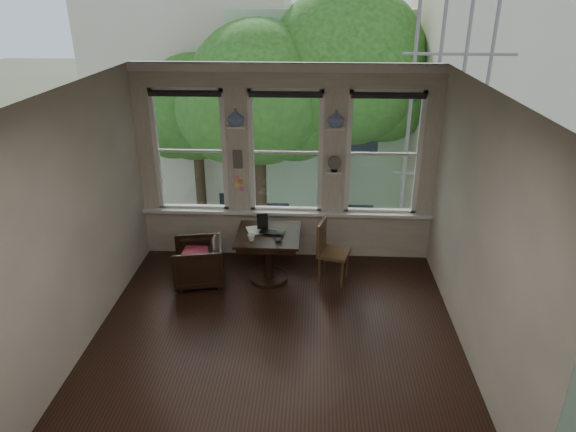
# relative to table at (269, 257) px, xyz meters

# --- Properties ---
(ground) EXTENTS (4.50, 4.50, 0.00)m
(ground) POSITION_rel_table_xyz_m (0.21, -1.38, -0.38)
(ground) COLOR black
(ground) RESTS_ON ground
(ceiling) EXTENTS (4.50, 4.50, 0.00)m
(ceiling) POSITION_rel_table_xyz_m (0.21, -1.38, 2.62)
(ceiling) COLOR silver
(ceiling) RESTS_ON ground
(wall_back) EXTENTS (4.50, 0.00, 4.50)m
(wall_back) POSITION_rel_table_xyz_m (0.21, 0.87, 1.12)
(wall_back) COLOR beige
(wall_back) RESTS_ON ground
(wall_front) EXTENTS (4.50, 0.00, 4.50)m
(wall_front) POSITION_rel_table_xyz_m (0.21, -3.63, 1.12)
(wall_front) COLOR beige
(wall_front) RESTS_ON ground
(wall_left) EXTENTS (0.00, 4.50, 4.50)m
(wall_left) POSITION_rel_table_xyz_m (-2.04, -1.38, 1.12)
(wall_left) COLOR beige
(wall_left) RESTS_ON ground
(wall_right) EXTENTS (0.00, 4.50, 4.50)m
(wall_right) POSITION_rel_table_xyz_m (2.46, -1.38, 1.12)
(wall_right) COLOR beige
(wall_right) RESTS_ON ground
(window_left) EXTENTS (1.10, 0.12, 1.90)m
(window_left) POSITION_rel_table_xyz_m (-1.24, 0.87, 1.32)
(window_left) COLOR white
(window_left) RESTS_ON ground
(window_center) EXTENTS (1.10, 0.12, 1.90)m
(window_center) POSITION_rel_table_xyz_m (0.21, 0.87, 1.32)
(window_center) COLOR white
(window_center) RESTS_ON ground
(window_right) EXTENTS (1.10, 0.12, 1.90)m
(window_right) POSITION_rel_table_xyz_m (1.66, 0.87, 1.32)
(window_right) COLOR white
(window_right) RESTS_ON ground
(shelf_left) EXTENTS (0.26, 0.16, 0.03)m
(shelf_left) POSITION_rel_table_xyz_m (-0.52, 0.77, 1.73)
(shelf_left) COLOR white
(shelf_left) RESTS_ON ground
(shelf_right) EXTENTS (0.26, 0.16, 0.03)m
(shelf_right) POSITION_rel_table_xyz_m (0.93, 0.77, 1.73)
(shelf_right) COLOR white
(shelf_right) RESTS_ON ground
(intercom) EXTENTS (0.14, 0.06, 0.28)m
(intercom) POSITION_rel_table_xyz_m (-0.52, 0.80, 1.23)
(intercom) COLOR #59544F
(intercom) RESTS_ON ground
(sticky_notes) EXTENTS (0.16, 0.01, 0.24)m
(sticky_notes) POSITION_rel_table_xyz_m (-0.52, 0.81, 0.88)
(sticky_notes) COLOR pink
(sticky_notes) RESTS_ON ground
(desk_fan) EXTENTS (0.20, 0.20, 0.24)m
(desk_fan) POSITION_rel_table_xyz_m (0.93, 0.75, 1.16)
(desk_fan) COLOR #59544F
(desk_fan) RESTS_ON ground
(vase_left) EXTENTS (0.24, 0.24, 0.25)m
(vase_left) POSITION_rel_table_xyz_m (-0.52, 0.77, 1.86)
(vase_left) COLOR silver
(vase_left) RESTS_ON shelf_left
(vase_right) EXTENTS (0.24, 0.24, 0.25)m
(vase_right) POSITION_rel_table_xyz_m (0.93, 0.77, 1.86)
(vase_right) COLOR silver
(vase_right) RESTS_ON shelf_right
(table) EXTENTS (0.90, 0.90, 0.75)m
(table) POSITION_rel_table_xyz_m (0.00, 0.00, 0.00)
(table) COLOR black
(table) RESTS_ON ground
(armchair_left) EXTENTS (0.83, 0.81, 0.65)m
(armchair_left) POSITION_rel_table_xyz_m (-1.01, -0.12, -0.05)
(armchair_left) COLOR black
(armchair_left) RESTS_ON ground
(cushion_red) EXTENTS (0.45, 0.45, 0.06)m
(cushion_red) POSITION_rel_table_xyz_m (-1.01, -0.12, 0.08)
(cushion_red) COLOR maroon
(cushion_red) RESTS_ON armchair_left
(side_chair_right) EXTENTS (0.52, 0.52, 0.92)m
(side_chair_right) POSITION_rel_table_xyz_m (0.94, 0.03, 0.09)
(side_chair_right) COLOR #462A19
(side_chair_right) RESTS_ON ground
(laptop) EXTENTS (0.40, 0.30, 0.03)m
(laptop) POSITION_rel_table_xyz_m (0.05, -0.05, 0.39)
(laptop) COLOR black
(laptop) RESTS_ON table
(mug) EXTENTS (0.12, 0.12, 0.10)m
(mug) POSITION_rel_table_xyz_m (-0.21, -0.23, 0.42)
(mug) COLOR white
(mug) RESTS_ON table
(drinking_glass) EXTENTS (0.12, 0.12, 0.09)m
(drinking_glass) POSITION_rel_table_xyz_m (0.16, -0.24, 0.42)
(drinking_glass) COLOR white
(drinking_glass) RESTS_ON table
(tablet) EXTENTS (0.17, 0.11, 0.22)m
(tablet) POSITION_rel_table_xyz_m (-0.10, 0.19, 0.48)
(tablet) COLOR black
(tablet) RESTS_ON table
(papers) EXTENTS (0.30, 0.35, 0.00)m
(papers) POSITION_rel_table_xyz_m (-0.20, 0.11, 0.38)
(papers) COLOR silver
(papers) RESTS_ON table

